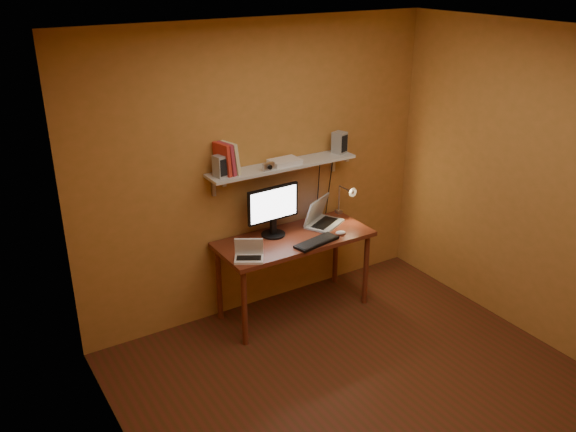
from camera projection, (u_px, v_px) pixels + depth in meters
room at (376, 237)px, 4.10m from camera, size 3.44×3.24×2.64m
desk at (294, 246)px, 5.43m from camera, size 1.40×0.60×0.75m
wall_shelf at (283, 166)px, 5.30m from camera, size 1.40×0.25×0.21m
monitor at (273, 208)px, 5.33m from camera, size 0.51×0.22×0.46m
laptop at (321, 217)px, 5.63m from camera, size 0.43×0.39×0.26m
netbook at (249, 253)px, 4.99m from camera, size 0.29×0.27×0.18m
keyboard at (317, 242)px, 5.27m from camera, size 0.45×0.22×0.02m
mouse at (341, 233)px, 5.44m from camera, size 0.11×0.09×0.03m
desk_lamp at (346, 197)px, 5.73m from camera, size 0.09×0.23×0.38m
speaker_left at (221, 166)px, 4.96m from camera, size 0.12×0.12×0.18m
speaker_right at (339, 143)px, 5.56m from camera, size 0.14×0.14×0.20m
books at (226, 159)px, 5.00m from camera, size 0.18×0.20×0.27m
shelf_camera at (269, 167)px, 5.13m from camera, size 0.11×0.06×0.07m
router at (285, 162)px, 5.29m from camera, size 0.27×0.19×0.04m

